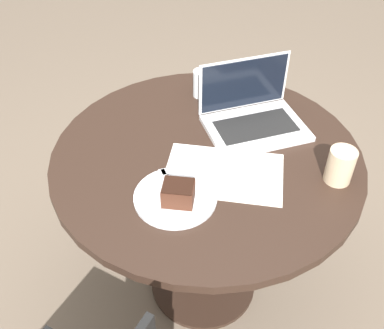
% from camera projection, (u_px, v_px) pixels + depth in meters
% --- Properties ---
extents(ground_plane, '(12.00, 12.00, 0.00)m').
position_uv_depth(ground_plane, '(203.00, 282.00, 1.96)').
color(ground_plane, '#6B5B4C').
extents(dining_table, '(1.01, 1.01, 0.75)m').
position_uv_depth(dining_table, '(206.00, 188.00, 1.57)').
color(dining_table, black).
rests_on(dining_table, ground_plane).
extents(paper_document, '(0.42, 0.35, 0.00)m').
position_uv_depth(paper_document, '(224.00, 173.00, 1.39)').
color(paper_document, white).
rests_on(paper_document, dining_table).
extents(plate, '(0.24, 0.24, 0.01)m').
position_uv_depth(plate, '(175.00, 197.00, 1.30)').
color(plate, silver).
rests_on(plate, dining_table).
extents(cake_slice, '(0.11, 0.10, 0.06)m').
position_uv_depth(cake_slice, '(178.00, 193.00, 1.26)').
color(cake_slice, '#472619').
rests_on(cake_slice, plate).
extents(fork, '(0.04, 0.17, 0.00)m').
position_uv_depth(fork, '(168.00, 184.00, 1.33)').
color(fork, silver).
rests_on(fork, plate).
extents(coffee_glass, '(0.08, 0.08, 0.11)m').
position_uv_depth(coffee_glass, '(340.00, 166.00, 1.33)').
color(coffee_glass, '#C6AD89').
rests_on(coffee_glass, dining_table).
extents(water_glass, '(0.06, 0.06, 0.10)m').
position_uv_depth(water_glass, '(202.00, 83.00, 1.68)').
color(water_glass, silver).
rests_on(water_glass, dining_table).
extents(laptop, '(0.35, 0.28, 0.21)m').
position_uv_depth(laptop, '(253.00, 117.00, 1.55)').
color(laptop, silver).
rests_on(laptop, dining_table).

